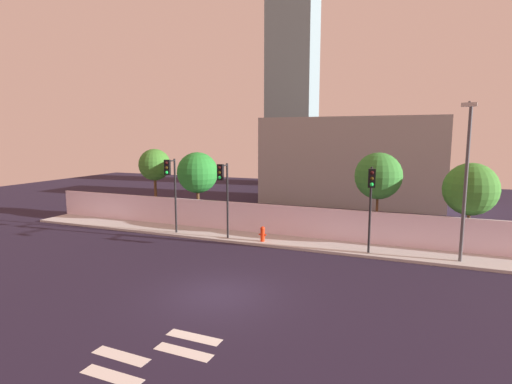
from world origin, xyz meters
TOP-DOWN VIEW (x-y plane):
  - ground_plane at (0.00, 0.00)m, footprint 80.00×80.00m
  - sidewalk at (0.00, 8.20)m, footprint 36.00×2.40m
  - perimeter_wall at (0.00, 9.49)m, footprint 36.00×0.18m
  - crosswalk_marking at (0.30, -4.53)m, footprint 3.33×3.02m
  - traffic_light_left at (-6.81, 7.00)m, footprint 0.40×1.25m
  - traffic_light_center at (-3.34, 7.09)m, footprint 0.35×1.08m
  - traffic_light_right at (4.82, 6.91)m, footprint 0.38×1.40m
  - street_lamp_curbside at (8.96, 7.51)m, footprint 0.64×2.00m
  - fire_hydrant at (-1.13, 7.57)m, footprint 0.44×0.26m
  - roadside_tree_leftmost at (-10.48, 10.43)m, footprint 2.24×2.24m
  - roadside_tree_midleft at (-7.00, 10.43)m, footprint 2.78×2.78m
  - roadside_tree_midright at (4.81, 10.43)m, footprint 2.67×2.67m
  - roadside_tree_rightmost at (9.51, 10.43)m, footprint 2.79×2.79m
  - low_building_distant at (1.24, 23.49)m, footprint 15.69×6.00m
  - tower_on_skyline at (-8.08, 35.49)m, footprint 5.57×5.00m

SIDE VIEW (x-z plane):
  - ground_plane at x=0.00m, z-range 0.00..0.00m
  - crosswalk_marking at x=0.30m, z-range 0.00..0.01m
  - sidewalk at x=0.00m, z-range 0.00..0.15m
  - fire_hydrant at x=-1.13m, z-range 0.18..1.05m
  - perimeter_wall at x=0.00m, z-range 0.15..1.95m
  - roadside_tree_rightmost at x=9.51m, z-range 0.96..5.69m
  - traffic_light_center at x=-3.34m, z-range 1.16..5.56m
  - traffic_light_right at x=4.82m, z-range 1.18..5.60m
  - traffic_light_left at x=-6.81m, z-range 1.20..5.78m
  - roadside_tree_midleft at x=-7.00m, z-range 1.11..6.14m
  - low_building_distant at x=1.24m, z-range 0.00..7.70m
  - roadside_tree_midright at x=4.81m, z-range 1.26..6.45m
  - roadside_tree_leftmost at x=-10.48m, z-range 1.45..6.65m
  - street_lamp_curbside at x=8.96m, z-range 0.79..8.21m
  - tower_on_skyline at x=-8.08m, z-range 0.00..29.96m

